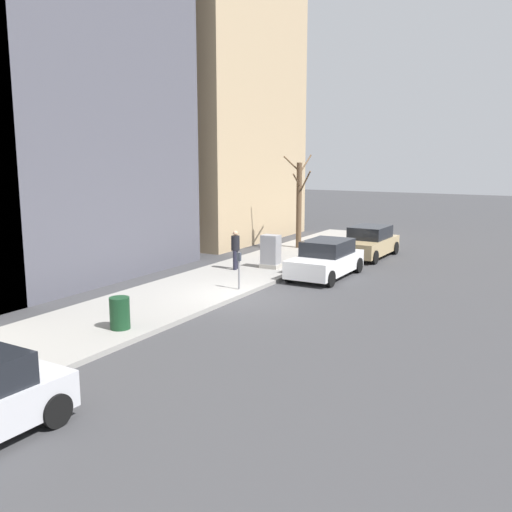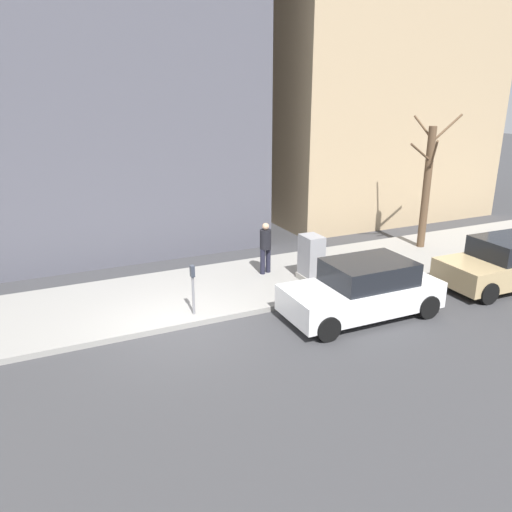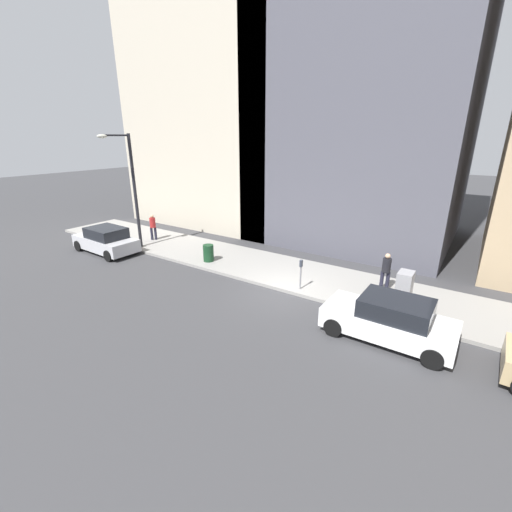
% 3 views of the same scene
% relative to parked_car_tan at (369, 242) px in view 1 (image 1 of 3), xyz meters
% --- Properties ---
extents(ground_plane, '(120.00, 120.00, 0.00)m').
position_rel_parked_car_tan_xyz_m(ground_plane, '(1.27, 10.02, -0.74)').
color(ground_plane, '#38383A').
extents(sidewalk, '(4.00, 36.00, 0.15)m').
position_rel_parked_car_tan_xyz_m(sidewalk, '(3.27, 10.02, -0.66)').
color(sidewalk, gray).
rests_on(sidewalk, ground).
extents(parked_car_tan, '(2.02, 4.25, 1.52)m').
position_rel_parked_car_tan_xyz_m(parked_car_tan, '(0.00, 0.00, 0.00)').
color(parked_car_tan, tan).
rests_on(parked_car_tan, ground).
extents(parked_car_white, '(1.96, 4.22, 1.52)m').
position_rel_parked_car_tan_xyz_m(parked_car_white, '(0.06, 5.32, 0.00)').
color(parked_car_white, white).
rests_on(parked_car_white, ground).
extents(parking_meter, '(0.14, 0.10, 1.35)m').
position_rel_parked_car_tan_xyz_m(parking_meter, '(1.72, 9.47, 0.24)').
color(parking_meter, slate).
rests_on(parking_meter, sidewalk).
extents(utility_box, '(0.83, 0.61, 1.43)m').
position_rel_parked_car_tan_xyz_m(utility_box, '(2.57, 5.41, 0.11)').
color(utility_box, '#A8A399').
rests_on(utility_box, sidewalk).
extents(bare_tree, '(1.77, 2.29, 4.82)m').
position_rel_parked_car_tan_xyz_m(bare_tree, '(3.87, -0.18, 1.78)').
color(bare_tree, brown).
rests_on(bare_tree, sidewalk).
extents(trash_bin, '(0.56, 0.56, 0.90)m').
position_rel_parked_car_tan_xyz_m(trash_bin, '(2.17, 15.18, -0.14)').
color(trash_bin, '#14381E').
rests_on(trash_bin, sidewalk).
extents(pedestrian_near_meter, '(0.36, 0.39, 1.66)m').
position_rel_parked_car_tan_xyz_m(pedestrian_near_meter, '(3.74, 6.40, 0.35)').
color(pedestrian_near_meter, '#1E1E2D').
rests_on(pedestrian_near_meter, sidewalk).
extents(office_tower_left, '(10.37, 10.37, 18.74)m').
position_rel_parked_car_tan_xyz_m(office_tower_left, '(11.96, -2.13, 8.63)').
color(office_tower_left, tan).
rests_on(office_tower_left, ground).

